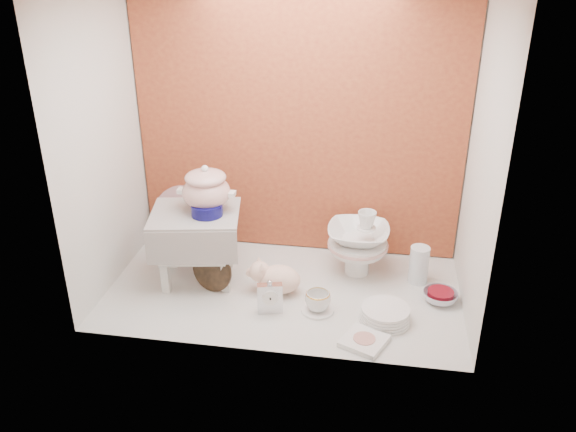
% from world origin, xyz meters
% --- Properties ---
extents(ground, '(1.80, 1.80, 0.00)m').
position_xyz_m(ground, '(0.00, 0.00, 0.00)').
color(ground, silver).
rests_on(ground, ground).
extents(niche_shell, '(1.86, 1.03, 1.53)m').
position_xyz_m(niche_shell, '(0.00, 0.18, 0.93)').
color(niche_shell, '#AD552B').
rests_on(niche_shell, ground).
extents(step_stool, '(0.51, 0.46, 0.39)m').
position_xyz_m(step_stool, '(-0.47, 0.05, 0.19)').
color(step_stool, silver).
rests_on(step_stool, ground).
extents(soup_tureen, '(0.31, 0.31, 0.24)m').
position_xyz_m(soup_tureen, '(-0.41, 0.09, 0.51)').
color(soup_tureen, white).
rests_on(soup_tureen, step_stool).
extents(cobalt_bowl, '(0.19, 0.19, 0.06)m').
position_xyz_m(cobalt_bowl, '(-0.39, 0.03, 0.42)').
color(cobalt_bowl, '#0D0A51').
rests_on(cobalt_bowl, step_stool).
extents(floral_platter, '(0.38, 0.16, 0.36)m').
position_xyz_m(floral_platter, '(-0.66, 0.41, 0.18)').
color(floral_platter, silver).
rests_on(floral_platter, ground).
extents(blue_white_vase, '(0.24, 0.24, 0.23)m').
position_xyz_m(blue_white_vase, '(-0.45, 0.29, 0.12)').
color(blue_white_vase, silver).
rests_on(blue_white_vase, ground).
extents(lacquer_tray, '(0.23, 0.12, 0.23)m').
position_xyz_m(lacquer_tray, '(-0.36, -0.05, 0.11)').
color(lacquer_tray, black).
rests_on(lacquer_tray, ground).
extents(mantel_clock, '(0.13, 0.07, 0.18)m').
position_xyz_m(mantel_clock, '(-0.03, -0.20, 0.09)').
color(mantel_clock, silver).
rests_on(mantel_clock, ground).
extents(plush_pig, '(0.33, 0.28, 0.16)m').
position_xyz_m(plush_pig, '(-0.02, -0.02, 0.08)').
color(plush_pig, beige).
rests_on(plush_pig, ground).
extents(teacup_saucer, '(0.17, 0.17, 0.01)m').
position_xyz_m(teacup_saucer, '(0.20, -0.16, 0.01)').
color(teacup_saucer, white).
rests_on(teacup_saucer, ground).
extents(gold_rim_teacup, '(0.15, 0.15, 0.10)m').
position_xyz_m(gold_rim_teacup, '(0.20, -0.16, 0.06)').
color(gold_rim_teacup, white).
rests_on(gold_rim_teacup, teacup_saucer).
extents(lattice_dish, '(0.24, 0.24, 0.03)m').
position_xyz_m(lattice_dish, '(0.43, -0.37, 0.01)').
color(lattice_dish, white).
rests_on(lattice_dish, ground).
extents(dinner_plate_stack, '(0.31, 0.31, 0.07)m').
position_xyz_m(dinner_plate_stack, '(0.52, -0.19, 0.04)').
color(dinner_plate_stack, white).
rests_on(dinner_plate_stack, ground).
extents(crystal_bowl, '(0.23, 0.23, 0.05)m').
position_xyz_m(crystal_bowl, '(0.79, 0.03, 0.03)').
color(crystal_bowl, silver).
rests_on(crystal_bowl, ground).
extents(clear_glass_vase, '(0.13, 0.13, 0.20)m').
position_xyz_m(clear_glass_vase, '(0.69, 0.20, 0.10)').
color(clear_glass_vase, silver).
rests_on(clear_glass_vase, ground).
extents(porcelain_tower, '(0.42, 0.42, 0.37)m').
position_xyz_m(porcelain_tower, '(0.36, 0.24, 0.19)').
color(porcelain_tower, white).
rests_on(porcelain_tower, ground).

